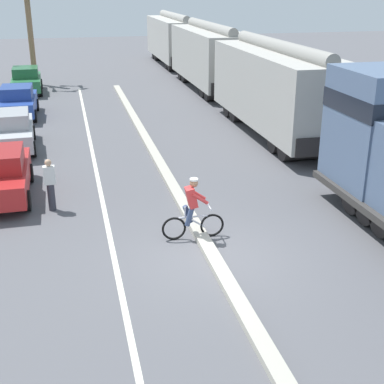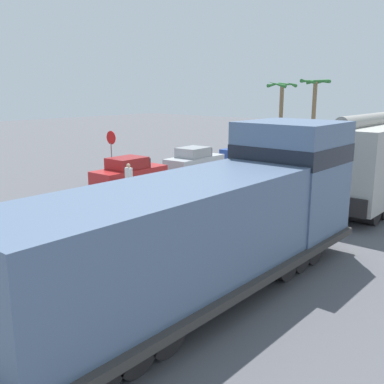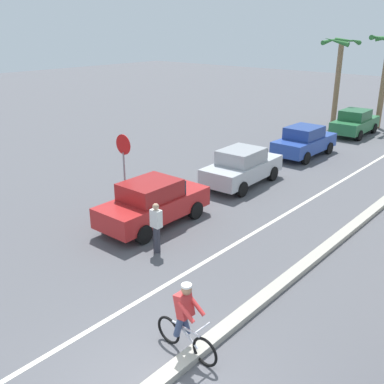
{
  "view_description": "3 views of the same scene",
  "coord_description": "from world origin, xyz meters",
  "px_view_note": "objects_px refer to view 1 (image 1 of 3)",
  "views": [
    {
      "loc": [
        -3.21,
        -11.58,
        6.46
      ],
      "look_at": [
        0.01,
        2.14,
        0.94
      ],
      "focal_mm": 50.0,
      "sensor_mm": 36.0,
      "label": 1
    },
    {
      "loc": [
        12.56,
        -10.41,
        5.16
      ],
      "look_at": [
        2.83,
        0.89,
        1.74
      ],
      "focal_mm": 42.0,
      "sensor_mm": 36.0,
      "label": 2
    },
    {
      "loc": [
        5.01,
        -4.7,
        6.62
      ],
      "look_at": [
        -5.31,
        7.24,
        0.73
      ],
      "focal_mm": 42.0,
      "sensor_mm": 36.0,
      "label": 3
    }
  ],
  "objects_px": {
    "hopper_car_lead": "(277,89)",
    "palm_tree_near": "(29,13)",
    "parked_car_blue": "(18,102)",
    "parked_car_red": "(0,174)",
    "pedestrian_by_cars": "(50,184)",
    "parked_car_green": "(26,80)",
    "cyclist": "(192,210)",
    "hopper_car_middle": "(210,56)",
    "hopper_car_trailing": "(174,39)",
    "parked_car_silver": "(11,130)"
  },
  "relations": [
    {
      "from": "parked_car_silver",
      "to": "cyclist",
      "type": "relative_size",
      "value": 2.49
    },
    {
      "from": "hopper_car_lead",
      "to": "palm_tree_near",
      "type": "xyz_separation_m",
      "value": [
        -11.1,
        15.88,
        2.58
      ]
    },
    {
      "from": "hopper_car_trailing",
      "to": "parked_car_green",
      "type": "xyz_separation_m",
      "value": [
        -11.5,
        -10.46,
        -1.26
      ]
    },
    {
      "from": "parked_car_blue",
      "to": "pedestrian_by_cars",
      "type": "xyz_separation_m",
      "value": [
        1.75,
        -12.81,
        0.03
      ]
    },
    {
      "from": "hopper_car_lead",
      "to": "pedestrian_by_cars",
      "type": "relative_size",
      "value": 6.54
    },
    {
      "from": "hopper_car_trailing",
      "to": "pedestrian_by_cars",
      "type": "height_order",
      "value": "hopper_car_trailing"
    },
    {
      "from": "hopper_car_lead",
      "to": "palm_tree_near",
      "type": "relative_size",
      "value": 1.73
    },
    {
      "from": "parked_car_red",
      "to": "parked_car_green",
      "type": "distance_m",
      "value": 18.02
    },
    {
      "from": "parked_car_blue",
      "to": "palm_tree_near",
      "type": "distance_m",
      "value": 10.49
    },
    {
      "from": "parked_car_green",
      "to": "palm_tree_near",
      "type": "height_order",
      "value": "palm_tree_near"
    },
    {
      "from": "parked_car_red",
      "to": "palm_tree_near",
      "type": "bearing_deg",
      "value": 89.22
    },
    {
      "from": "cyclist",
      "to": "pedestrian_by_cars",
      "type": "bearing_deg",
      "value": 142.52
    },
    {
      "from": "palm_tree_near",
      "to": "cyclist",
      "type": "bearing_deg",
      "value": -78.89
    },
    {
      "from": "hopper_car_lead",
      "to": "pedestrian_by_cars",
      "type": "bearing_deg",
      "value": -145.8
    },
    {
      "from": "cyclist",
      "to": "hopper_car_lead",
      "type": "bearing_deg",
      "value": 57.3
    },
    {
      "from": "palm_tree_near",
      "to": "parked_car_blue",
      "type": "bearing_deg",
      "value": -92.79
    },
    {
      "from": "hopper_car_lead",
      "to": "parked_car_blue",
      "type": "height_order",
      "value": "hopper_car_lead"
    },
    {
      "from": "cyclist",
      "to": "pedestrian_by_cars",
      "type": "distance_m",
      "value": 4.68
    },
    {
      "from": "hopper_car_lead",
      "to": "parked_car_blue",
      "type": "bearing_deg",
      "value": 152.08
    },
    {
      "from": "hopper_car_trailing",
      "to": "pedestrian_by_cars",
      "type": "bearing_deg",
      "value": -108.2
    },
    {
      "from": "hopper_car_lead",
      "to": "parked_car_green",
      "type": "xyz_separation_m",
      "value": [
        -11.5,
        12.74,
        -1.26
      ]
    },
    {
      "from": "parked_car_green",
      "to": "parked_car_blue",
      "type": "bearing_deg",
      "value": -90.64
    },
    {
      "from": "hopper_car_middle",
      "to": "hopper_car_trailing",
      "type": "relative_size",
      "value": 1.0
    },
    {
      "from": "parked_car_green",
      "to": "pedestrian_by_cars",
      "type": "bearing_deg",
      "value": -85.06
    },
    {
      "from": "parked_car_silver",
      "to": "parked_car_blue",
      "type": "xyz_separation_m",
      "value": [
        -0.1,
        5.91,
        0.0
      ]
    },
    {
      "from": "palm_tree_near",
      "to": "pedestrian_by_cars",
      "type": "xyz_separation_m",
      "value": [
        1.28,
        -22.56,
        -3.81
      ]
    },
    {
      "from": "hopper_car_trailing",
      "to": "parked_car_silver",
      "type": "distance_m",
      "value": 25.71
    },
    {
      "from": "parked_car_red",
      "to": "pedestrian_by_cars",
      "type": "height_order",
      "value": "same"
    },
    {
      "from": "hopper_car_lead",
      "to": "pedestrian_by_cars",
      "type": "distance_m",
      "value": 11.94
    },
    {
      "from": "hopper_car_lead",
      "to": "cyclist",
      "type": "distance_m",
      "value": 11.39
    },
    {
      "from": "pedestrian_by_cars",
      "to": "palm_tree_near",
      "type": "bearing_deg",
      "value": 93.24
    },
    {
      "from": "parked_car_red",
      "to": "cyclist",
      "type": "xyz_separation_m",
      "value": [
        5.27,
        -4.24,
        0.0
      ]
    },
    {
      "from": "hopper_car_lead",
      "to": "parked_car_blue",
      "type": "relative_size",
      "value": 2.52
    },
    {
      "from": "parked_car_red",
      "to": "pedestrian_by_cars",
      "type": "bearing_deg",
      "value": -41.81
    },
    {
      "from": "parked_car_blue",
      "to": "pedestrian_by_cars",
      "type": "height_order",
      "value": "same"
    },
    {
      "from": "hopper_car_middle",
      "to": "parked_car_silver",
      "type": "bearing_deg",
      "value": -135.25
    },
    {
      "from": "hopper_car_lead",
      "to": "hopper_car_middle",
      "type": "height_order",
      "value": "same"
    },
    {
      "from": "parked_car_blue",
      "to": "cyclist",
      "type": "bearing_deg",
      "value": -70.77
    },
    {
      "from": "parked_car_green",
      "to": "pedestrian_by_cars",
      "type": "height_order",
      "value": "same"
    },
    {
      "from": "hopper_car_middle",
      "to": "parked_car_blue",
      "type": "xyz_separation_m",
      "value": [
        -11.58,
        -5.47,
        -1.26
      ]
    },
    {
      "from": "hopper_car_trailing",
      "to": "palm_tree_near",
      "type": "bearing_deg",
      "value": -146.61
    },
    {
      "from": "hopper_car_lead",
      "to": "parked_car_blue",
      "type": "distance_m",
      "value": 13.16
    },
    {
      "from": "cyclist",
      "to": "palm_tree_near",
      "type": "bearing_deg",
      "value": 101.11
    },
    {
      "from": "hopper_car_trailing",
      "to": "palm_tree_near",
      "type": "xyz_separation_m",
      "value": [
        -11.1,
        -7.32,
        2.58
      ]
    },
    {
      "from": "hopper_car_lead",
      "to": "parked_car_blue",
      "type": "xyz_separation_m",
      "value": [
        -11.58,
        6.13,
        -1.26
      ]
    },
    {
      "from": "hopper_car_lead",
      "to": "hopper_car_trailing",
      "type": "height_order",
      "value": "same"
    },
    {
      "from": "parked_car_green",
      "to": "palm_tree_near",
      "type": "bearing_deg",
      "value": 82.74
    },
    {
      "from": "hopper_car_trailing",
      "to": "parked_car_silver",
      "type": "xyz_separation_m",
      "value": [
        -11.47,
        -22.97,
        -1.26
      ]
    },
    {
      "from": "parked_car_red",
      "to": "parked_car_silver",
      "type": "height_order",
      "value": "same"
    },
    {
      "from": "hopper_car_trailing",
      "to": "parked_car_blue",
      "type": "relative_size",
      "value": 2.52
    }
  ]
}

